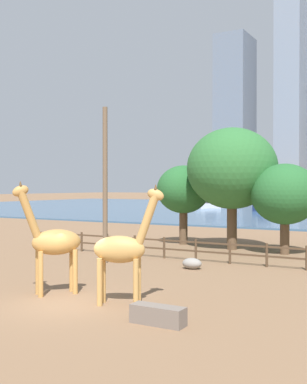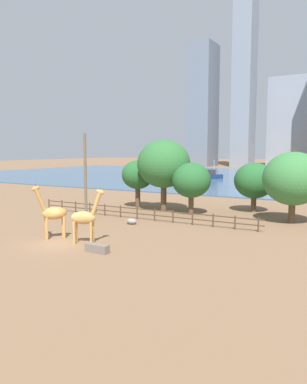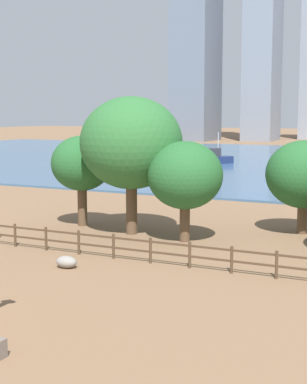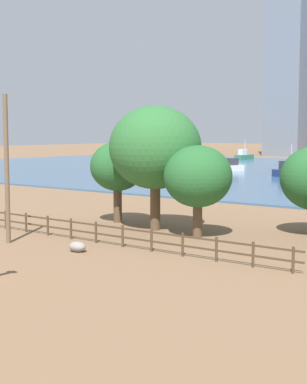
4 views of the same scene
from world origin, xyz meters
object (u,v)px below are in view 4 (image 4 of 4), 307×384
(boulder_near_fence, at_px, (77,247))
(boat_tug, at_px, (244,156))
(tree_right_tall, at_px, (117,167))
(boat_ferry, at_px, (230,167))
(tree_left_large, at_px, (155,148))
(utility_pole, at_px, (7,169))
(tree_center_broad, at_px, (198,177))
(boat_sailboat, at_px, (289,171))

(boulder_near_fence, bearing_deg, boat_tug, 113.66)
(tree_right_tall, bearing_deg, boulder_near_fence, -61.26)
(tree_right_tall, distance_m, boat_ferry, 56.27)
(boulder_near_fence, xyz_separation_m, tree_right_tall, (-5.26, 9.59, 3.83))
(tree_left_large, height_order, tree_right_tall, tree_left_large)
(tree_left_large, bearing_deg, utility_pole, -114.70)
(tree_left_large, height_order, boat_ferry, tree_left_large)
(tree_center_broad, relative_size, tree_right_tall, 0.98)
(tree_right_tall, bearing_deg, tree_center_broad, -11.09)
(boat_ferry, bearing_deg, tree_center_broad, 58.14)
(tree_left_large, xyz_separation_m, tree_right_tall, (-4.27, 1.02, -1.50))
(boat_ferry, relative_size, boat_sailboat, 0.92)
(boat_ferry, xyz_separation_m, boat_tug, (-17.91, 37.69, 0.10))
(tree_center_broad, height_order, tree_right_tall, tree_right_tall)
(utility_pole, relative_size, tree_center_broad, 1.52)
(boat_tug, bearing_deg, boat_sailboat, -139.10)
(tree_left_large, relative_size, boat_ferry, 1.70)
(utility_pole, xyz_separation_m, tree_center_broad, (8.05, 8.63, -0.60))
(boulder_near_fence, relative_size, boat_ferry, 0.22)
(utility_pole, distance_m, boulder_near_fence, 6.72)
(tree_center_broad, relative_size, boat_tug, 1.06)
(tree_left_large, xyz_separation_m, tree_center_broad, (3.82, -0.57, -1.75))
(boulder_near_fence, bearing_deg, utility_pole, -173.15)
(utility_pole, distance_m, boat_sailboat, 58.36)
(tree_left_large, xyz_separation_m, boat_sailboat, (-12.09, 48.53, -4.65))
(tree_center_broad, distance_m, boat_tug, 102.74)
(boat_ferry, distance_m, boat_tug, 41.72)
(boat_ferry, bearing_deg, boat_sailboat, 99.43)
(boat_ferry, bearing_deg, tree_left_large, 55.11)
(boat_sailboat, bearing_deg, utility_pole, -147.15)
(utility_pole, xyz_separation_m, tree_right_tall, (-0.04, 10.21, -0.35))
(boulder_near_fence, xyz_separation_m, tree_center_broad, (2.83, 8.00, 3.58))
(utility_pole, relative_size, boat_tug, 1.62)
(tree_center_broad, distance_m, boat_sailboat, 51.69)
(tree_center_broad, relative_size, boat_ferry, 1.17)
(tree_center_broad, height_order, boat_sailboat, tree_center_broad)
(tree_center_broad, distance_m, tree_right_tall, 8.25)
(tree_right_tall, bearing_deg, tree_left_large, -13.42)
(boulder_near_fence, distance_m, tree_right_tall, 11.59)
(boat_ferry, bearing_deg, boulder_near_fence, 52.79)
(utility_pole, bearing_deg, boat_ferry, 108.16)
(tree_center_broad, bearing_deg, tree_right_tall, 168.91)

